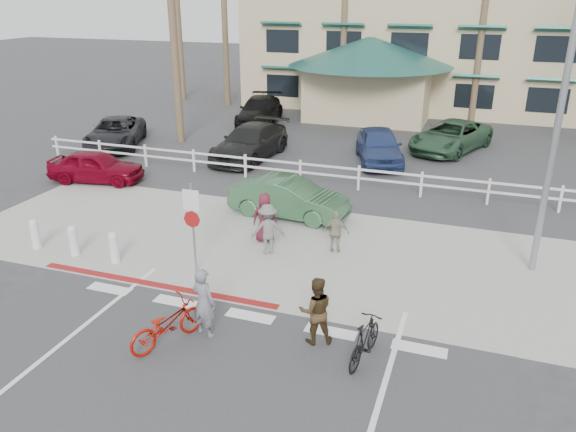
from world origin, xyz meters
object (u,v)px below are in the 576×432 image
at_px(sign_post, 193,224).
at_px(bike_black, 365,340).
at_px(bike_red, 167,324).
at_px(car_white_sedan, 289,198).
at_px(car_red_compact, 96,166).

relative_size(sign_post, bike_black, 1.80).
relative_size(bike_red, bike_black, 1.18).
distance_m(bike_red, bike_black, 4.29).
bearing_deg(car_white_sedan, sign_post, 173.23).
height_order(bike_black, car_white_sedan, car_white_sedan).
xyz_separation_m(sign_post, bike_black, (5.23, -2.37, -0.97)).
relative_size(bike_black, car_white_sedan, 0.39).
bearing_deg(bike_red, car_white_sedan, -65.58).
height_order(bike_red, car_white_sedan, car_white_sedan).
bearing_deg(bike_black, bike_red, 21.28).
bearing_deg(sign_post, bike_black, -24.38).
bearing_deg(bike_red, sign_post, -47.80).
bearing_deg(bike_black, car_red_compact, -22.49).
height_order(sign_post, car_red_compact, sign_post).
bearing_deg(car_white_sedan, car_red_compact, 88.79).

